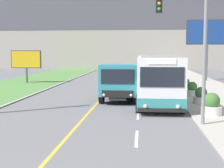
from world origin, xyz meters
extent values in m
cube|color=silver|center=(2.75, 7.80, 0.00)|extent=(0.12, 2.40, 0.01)
cube|color=silver|center=(2.75, 12.40, 0.00)|extent=(0.12, 2.40, 0.01)
cube|color=silver|center=(2.75, 17.00, 0.00)|extent=(0.12, 2.40, 0.01)
cube|color=silver|center=(2.75, 21.60, 0.00)|extent=(0.12, 2.40, 0.01)
cube|color=silver|center=(2.75, 26.20, 0.00)|extent=(0.12, 2.40, 0.01)
cube|color=silver|center=(2.75, 30.80, 0.00)|extent=(0.12, 2.40, 0.01)
cube|color=silver|center=(2.75, 35.40, 0.00)|extent=(0.12, 2.40, 0.01)
cube|color=silver|center=(2.75, 40.00, 0.00)|extent=(0.12, 2.40, 0.01)
cube|color=gray|center=(0.00, 60.20, 10.89)|extent=(80.00, 8.00, 21.77)
cube|color=#4C4C56|center=(0.00, 56.18, 11.43)|extent=(80.00, 0.04, 7.62)
cube|color=silver|center=(3.96, 14.51, 1.67)|extent=(2.55, 5.26, 2.79)
cube|color=teal|center=(3.96, 14.51, 0.62)|extent=(2.57, 5.28, 0.70)
cube|color=black|center=(3.96, 14.51, 2.09)|extent=(2.57, 4.84, 0.98)
cube|color=gray|center=(3.96, 14.51, 3.11)|extent=(2.17, 4.74, 0.08)
cube|color=silver|center=(3.96, 20.67, 1.67)|extent=(2.55, 5.26, 2.79)
cube|color=teal|center=(3.96, 20.67, 0.62)|extent=(2.57, 5.28, 0.70)
cube|color=black|center=(3.96, 20.67, 2.09)|extent=(2.57, 4.84, 0.98)
cube|color=gray|center=(3.96, 20.67, 3.11)|extent=(2.17, 4.74, 0.08)
cube|color=#474747|center=(3.96, 17.59, 1.67)|extent=(2.35, 0.90, 2.57)
cube|color=black|center=(3.96, 11.86, 2.09)|extent=(2.24, 0.04, 1.03)
cube|color=black|center=(3.96, 11.85, 0.38)|extent=(2.50, 0.06, 0.20)
sphere|color=#F4EAB2|center=(3.13, 11.84, 0.57)|extent=(0.20, 0.20, 0.20)
sphere|color=#F4EAB2|center=(4.79, 11.84, 0.57)|extent=(0.20, 0.20, 0.20)
cube|color=white|center=(3.96, 11.86, 2.89)|extent=(1.40, 0.04, 0.28)
cylinder|color=black|center=(2.75, 13.04, 0.50)|extent=(0.28, 1.00, 1.00)
cylinder|color=black|center=(5.17, 13.04, 0.50)|extent=(0.28, 1.00, 1.00)
cylinder|color=black|center=(2.75, 16.19, 0.50)|extent=(0.28, 1.00, 1.00)
cylinder|color=black|center=(5.17, 16.19, 0.50)|extent=(0.28, 1.00, 1.00)
cylinder|color=black|center=(2.75, 21.20, 0.50)|extent=(0.28, 1.00, 1.00)
cylinder|color=black|center=(5.17, 21.20, 0.50)|extent=(0.28, 1.00, 1.00)
cube|color=black|center=(1.43, 18.07, 0.45)|extent=(1.09, 6.11, 0.20)
cube|color=teal|center=(1.43, 16.17, 1.55)|extent=(2.42, 2.32, 2.02)
cube|color=black|center=(1.43, 14.99, 1.86)|extent=(2.06, 0.04, 0.91)
cube|color=black|center=(1.43, 14.98, 0.77)|extent=(1.94, 0.06, 0.44)
sphere|color=silver|center=(0.58, 14.97, 0.70)|extent=(0.18, 0.18, 0.18)
sphere|color=silver|center=(2.28, 14.97, 0.70)|extent=(0.18, 0.18, 0.18)
cube|color=#B7931E|center=(1.43, 19.35, 0.61)|extent=(2.30, 3.54, 0.12)
cube|color=#B7931E|center=(0.34, 19.35, 1.23)|extent=(0.12, 3.54, 1.36)
cube|color=#B7931E|center=(2.52, 19.35, 1.23)|extent=(0.12, 3.54, 1.36)
cube|color=#B7931E|center=(1.43, 17.64, 1.23)|extent=(2.30, 0.12, 1.36)
cube|color=#B7931E|center=(1.43, 21.07, 1.23)|extent=(2.30, 0.12, 1.36)
cube|color=#B7931E|center=(1.43, 17.64, 2.02)|extent=(2.30, 0.12, 0.24)
cylinder|color=black|center=(0.32, 15.94, 0.52)|extent=(0.30, 1.04, 1.04)
cylinder|color=black|center=(2.54, 15.94, 0.52)|extent=(0.30, 1.04, 1.04)
cylinder|color=black|center=(0.32, 19.53, 0.52)|extent=(0.30, 1.04, 1.04)
cylinder|color=black|center=(2.54, 19.53, 0.52)|extent=(0.30, 1.04, 1.04)
cylinder|color=slate|center=(5.72, 10.17, 3.15)|extent=(0.16, 0.16, 6.30)
cube|color=black|center=(3.66, 10.17, 5.50)|extent=(0.28, 0.24, 0.80)
sphere|color=orange|center=(3.66, 10.04, 5.50)|extent=(0.14, 0.14, 0.14)
sphere|color=green|center=(3.66, 10.04, 5.26)|extent=(0.14, 0.14, 0.14)
cylinder|color=#59595B|center=(10.37, 32.81, 2.15)|extent=(0.24, 0.24, 4.29)
cube|color=#333333|center=(10.37, 32.81, 5.63)|extent=(4.79, 0.20, 2.84)
cube|color=navy|center=(10.37, 32.70, 5.63)|extent=(4.63, 0.02, 2.68)
cylinder|color=#59595B|center=(-9.54, 28.54, 0.85)|extent=(0.24, 0.24, 1.70)
cube|color=#333333|center=(-9.54, 28.54, 2.58)|extent=(3.30, 0.20, 1.91)
cube|color=gold|center=(-9.54, 28.43, 2.58)|extent=(3.14, 0.02, 1.75)
cylinder|color=silver|center=(6.58, 12.40, 0.31)|extent=(1.07, 1.07, 0.45)
sphere|color=#3D6B33|center=(6.58, 12.40, 0.83)|extent=(0.86, 0.86, 0.86)
cylinder|color=silver|center=(6.72, 16.04, 0.29)|extent=(0.96, 0.96, 0.42)
sphere|color=#3D6B33|center=(6.72, 16.04, 0.77)|extent=(0.77, 0.77, 0.77)
cylinder|color=silver|center=(6.73, 19.68, 0.29)|extent=(0.93, 0.93, 0.43)
sphere|color=#3D6B33|center=(6.73, 19.68, 0.77)|extent=(0.75, 0.75, 0.75)
cylinder|color=silver|center=(6.70, 23.32, 0.28)|extent=(0.98, 0.98, 0.40)
sphere|color=#3D6B33|center=(6.70, 23.32, 0.75)|extent=(0.78, 0.78, 0.78)
camera|label=1|loc=(2.93, -4.16, 3.36)|focal=50.00mm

